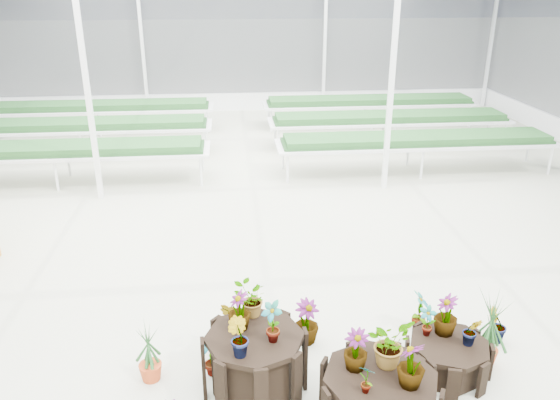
{
  "coord_description": "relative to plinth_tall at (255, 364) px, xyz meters",
  "views": [
    {
      "loc": [
        -0.33,
        -6.83,
        4.2
      ],
      "look_at": [
        0.37,
        0.31,
        1.3
      ],
      "focal_mm": 35.0,
      "sensor_mm": 36.0,
      "label": 1
    }
  ],
  "objects": [
    {
      "name": "ground_plane",
      "position": [
        0.13,
        2.07,
        -0.37
      ],
      "size": [
        24.0,
        24.0,
        0.0
      ],
      "primitive_type": "plane",
      "color": "gray",
      "rests_on": "ground"
    },
    {
      "name": "greenhouse_shell",
      "position": [
        0.13,
        2.07,
        1.88
      ],
      "size": [
        18.0,
        24.0,
        4.5
      ],
      "primitive_type": null,
      "color": "white",
      "rests_on": "ground"
    },
    {
      "name": "steel_frame",
      "position": [
        0.13,
        2.07,
        1.88
      ],
      "size": [
        18.0,
        24.0,
        4.5
      ],
      "primitive_type": null,
      "color": "silver",
      "rests_on": "ground"
    },
    {
      "name": "nursery_benches",
      "position": [
        0.13,
        9.27,
        0.05
      ],
      "size": [
        16.0,
        7.0,
        0.84
      ],
      "primitive_type": null,
      "color": "silver",
      "rests_on": "ground"
    },
    {
      "name": "plinth_tall",
      "position": [
        0.0,
        0.0,
        0.0
      ],
      "size": [
        1.15,
        1.15,
        0.74
      ],
      "primitive_type": "cylinder",
      "rotation": [
        0.0,
        0.0,
        0.06
      ],
      "color": "black",
      "rests_on": "ground"
    },
    {
      "name": "plinth_low",
      "position": [
        2.2,
        0.1,
        -0.16
      ],
      "size": [
        1.13,
        1.13,
        0.42
      ],
      "primitive_type": "cylinder",
      "rotation": [
        0.0,
        0.0,
        -0.26
      ],
      "color": "black",
      "rests_on": "ground"
    },
    {
      "name": "nursery_plants",
      "position": [
        0.91,
        0.08,
        0.15
      ],
      "size": [
        4.52,
        2.73,
        1.21
      ],
      "color": "#1E481F",
      "rests_on": "ground"
    }
  ]
}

